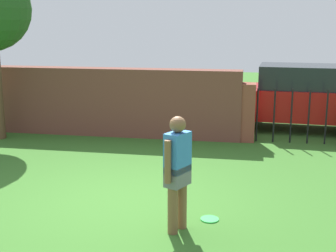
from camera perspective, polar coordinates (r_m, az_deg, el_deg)
The scene contains 6 objects.
ground_plane at distance 7.68m, azimuth -5.36°, elevation -9.04°, with size 40.00×40.00×0.00m, color #336623.
brick_wall at distance 11.83m, azimuth -6.94°, elevation 2.94°, with size 6.51×0.50×1.70m, color brown.
person at distance 6.30m, azimuth 1.17°, elevation -5.25°, with size 0.35×0.50×1.62m.
fence_gate at distance 11.40m, azimuth 15.89°, elevation 1.39°, with size 2.97×0.44×1.40m.
car at distance 12.86m, azimuth 15.57°, elevation 3.40°, with size 4.31×2.15×1.72m.
frisbee_green at distance 6.97m, azimuth 5.13°, elevation -11.30°, with size 0.27×0.27×0.02m, color green.
Camera 1 is at (1.96, -6.87, 2.84)m, focal length 49.71 mm.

